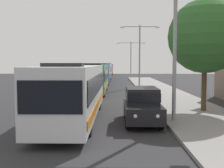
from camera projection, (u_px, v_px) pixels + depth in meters
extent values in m
cube|color=silver|center=(76.00, 90.00, 15.66)|extent=(2.50, 12.02, 2.70)
cube|color=black|center=(98.00, 84.00, 15.61)|extent=(0.04, 11.06, 1.00)
cube|color=black|center=(53.00, 83.00, 15.65)|extent=(0.04, 11.06, 1.00)
cube|color=black|center=(50.00, 97.00, 9.62)|extent=(2.30, 0.04, 1.20)
cube|color=orange|center=(98.00, 104.00, 15.70)|extent=(0.03, 11.42, 0.36)
cube|color=black|center=(63.00, 65.00, 11.96)|extent=(1.75, 0.90, 0.16)
cylinder|color=black|center=(88.00, 125.00, 12.02)|extent=(0.28, 1.00, 1.00)
cylinder|color=black|center=(38.00, 125.00, 12.05)|extent=(0.28, 1.00, 1.00)
cylinder|color=black|center=(99.00, 102.00, 19.03)|extent=(0.28, 1.00, 1.00)
cylinder|color=black|center=(67.00, 102.00, 19.06)|extent=(0.28, 1.00, 1.00)
cube|color=#33724C|center=(95.00, 77.00, 29.48)|extent=(2.50, 11.46, 2.70)
cube|color=black|center=(106.00, 74.00, 29.43)|extent=(0.04, 10.54, 1.00)
cube|color=black|center=(83.00, 74.00, 29.48)|extent=(0.04, 10.54, 1.00)
cube|color=black|center=(89.00, 77.00, 23.73)|extent=(2.30, 0.04, 1.20)
cube|color=orange|center=(107.00, 85.00, 29.52)|extent=(0.03, 10.89, 0.36)
cube|color=black|center=(92.00, 64.00, 25.95)|extent=(1.75, 0.90, 0.16)
cylinder|color=black|center=(103.00, 92.00, 26.01)|extent=(0.28, 1.00, 1.00)
cylinder|color=black|center=(80.00, 92.00, 26.05)|extent=(0.28, 1.00, 1.00)
cylinder|color=black|center=(106.00, 86.00, 32.70)|extent=(0.28, 1.00, 1.00)
cylinder|color=black|center=(88.00, 86.00, 32.73)|extent=(0.28, 1.00, 1.00)
cube|color=#284C8C|center=(101.00, 73.00, 42.74)|extent=(2.50, 11.96, 2.70)
cube|color=black|center=(110.00, 71.00, 42.70)|extent=(0.04, 11.00, 1.00)
cube|color=black|center=(93.00, 71.00, 42.74)|extent=(0.04, 11.00, 1.00)
cube|color=black|center=(99.00, 72.00, 36.74)|extent=(2.30, 0.04, 1.20)
cube|color=navy|center=(110.00, 78.00, 42.78)|extent=(0.03, 11.36, 0.36)
cube|color=black|center=(100.00, 64.00, 39.06)|extent=(1.75, 0.90, 0.16)
cylinder|color=black|center=(108.00, 82.00, 39.12)|extent=(0.28, 1.00, 1.00)
cylinder|color=black|center=(92.00, 82.00, 39.16)|extent=(0.28, 1.00, 1.00)
cylinder|color=black|center=(109.00, 79.00, 46.10)|extent=(0.28, 1.00, 1.00)
cylinder|color=black|center=(96.00, 79.00, 46.13)|extent=(0.28, 1.00, 1.00)
cube|color=silver|center=(105.00, 71.00, 56.50)|extent=(2.50, 12.11, 2.70)
cube|color=black|center=(111.00, 69.00, 56.45)|extent=(0.04, 11.14, 1.00)
cube|color=black|center=(99.00, 69.00, 56.49)|extent=(0.04, 11.14, 1.00)
cube|color=black|center=(104.00, 70.00, 50.42)|extent=(2.30, 0.04, 1.20)
cube|color=navy|center=(111.00, 75.00, 56.54)|extent=(0.03, 11.51, 0.36)
cube|color=black|center=(104.00, 64.00, 52.77)|extent=(1.75, 0.90, 0.16)
cylinder|color=black|center=(110.00, 77.00, 52.82)|extent=(0.28, 1.00, 1.00)
cylinder|color=black|center=(99.00, 77.00, 52.86)|extent=(0.28, 1.00, 1.00)
cylinder|color=black|center=(111.00, 76.00, 59.89)|extent=(0.28, 1.00, 1.00)
cylinder|color=black|center=(101.00, 76.00, 59.92)|extent=(0.28, 1.00, 1.00)
cube|color=maroon|center=(107.00, 69.00, 69.76)|extent=(2.50, 10.58, 2.70)
cube|color=black|center=(112.00, 68.00, 69.71)|extent=(0.04, 9.74, 1.00)
cube|color=black|center=(102.00, 68.00, 69.75)|extent=(0.04, 9.74, 1.00)
cube|color=black|center=(106.00, 69.00, 64.44)|extent=(2.30, 0.04, 1.20)
cube|color=orange|center=(112.00, 72.00, 69.80)|extent=(0.03, 10.05, 0.36)
cube|color=black|center=(107.00, 64.00, 66.49)|extent=(1.75, 0.90, 0.16)
cylinder|color=black|center=(111.00, 75.00, 66.56)|extent=(0.28, 1.00, 1.00)
cylinder|color=black|center=(102.00, 75.00, 66.60)|extent=(0.28, 1.00, 1.00)
cylinder|color=black|center=(112.00, 74.00, 72.73)|extent=(0.28, 1.00, 1.00)
cylinder|color=black|center=(103.00, 74.00, 72.77)|extent=(0.28, 1.00, 1.00)
cube|color=#284C8C|center=(109.00, 68.00, 82.35)|extent=(2.50, 11.32, 2.70)
cube|color=black|center=(113.00, 67.00, 82.30)|extent=(0.04, 10.41, 1.00)
cube|color=black|center=(104.00, 67.00, 82.34)|extent=(0.04, 10.41, 1.00)
cube|color=black|center=(108.00, 68.00, 76.66)|extent=(2.30, 0.04, 1.20)
cube|color=gold|center=(113.00, 71.00, 82.39)|extent=(0.03, 10.75, 0.36)
cube|color=black|center=(108.00, 64.00, 78.86)|extent=(1.75, 0.90, 0.16)
cylinder|color=black|center=(112.00, 73.00, 78.92)|extent=(0.28, 1.00, 1.00)
cylinder|color=black|center=(104.00, 73.00, 78.96)|extent=(0.28, 1.00, 1.00)
cylinder|color=black|center=(112.00, 72.00, 85.52)|extent=(0.28, 1.00, 1.00)
cylinder|color=black|center=(105.00, 72.00, 85.56)|extent=(0.28, 1.00, 1.00)
cube|color=black|center=(142.00, 110.00, 14.67)|extent=(1.84, 4.43, 0.80)
cube|color=black|center=(142.00, 95.00, 14.76)|extent=(1.62, 2.57, 0.80)
cube|color=black|center=(142.00, 95.00, 14.76)|extent=(1.66, 2.66, 0.44)
sphere|color=#F9EFCC|center=(135.00, 116.00, 12.44)|extent=(0.18, 0.18, 0.18)
sphere|color=#F9EFCC|center=(158.00, 116.00, 12.42)|extent=(0.18, 0.18, 0.18)
cylinder|color=black|center=(128.00, 122.00, 13.34)|extent=(0.22, 0.70, 0.70)
cylinder|color=black|center=(161.00, 122.00, 13.31)|extent=(0.22, 0.70, 0.70)
cylinder|color=black|center=(126.00, 112.00, 16.08)|extent=(0.22, 0.70, 0.70)
cylinder|color=black|center=(154.00, 112.00, 16.05)|extent=(0.22, 0.70, 0.70)
cylinder|color=gray|center=(175.00, 50.00, 14.42)|extent=(0.20, 0.20, 7.51)
cylinder|color=gray|center=(140.00, 56.00, 36.30)|extent=(0.20, 0.20, 8.06)
cylinder|color=gray|center=(131.00, 27.00, 36.03)|extent=(2.28, 0.10, 0.10)
cube|color=silver|center=(122.00, 27.00, 36.05)|extent=(0.56, 0.28, 0.16)
cylinder|color=gray|center=(149.00, 27.00, 35.99)|extent=(2.28, 0.10, 0.10)
cube|color=silver|center=(157.00, 27.00, 35.98)|extent=(0.56, 0.28, 0.16)
cylinder|color=gray|center=(131.00, 60.00, 58.21)|extent=(0.20, 0.20, 7.60)
cylinder|color=gray|center=(125.00, 43.00, 57.96)|extent=(2.69, 0.10, 0.10)
cube|color=silver|center=(118.00, 43.00, 57.99)|extent=(0.56, 0.28, 0.16)
cylinder|color=gray|center=(137.00, 43.00, 57.92)|extent=(2.69, 0.10, 0.10)
cube|color=silver|center=(144.00, 43.00, 57.90)|extent=(0.56, 0.28, 0.16)
cylinder|color=#4C3823|center=(204.00, 88.00, 17.59)|extent=(0.32, 0.32, 2.88)
sphere|color=#2D6028|center=(205.00, 36.00, 17.34)|extent=(4.69, 4.69, 4.69)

